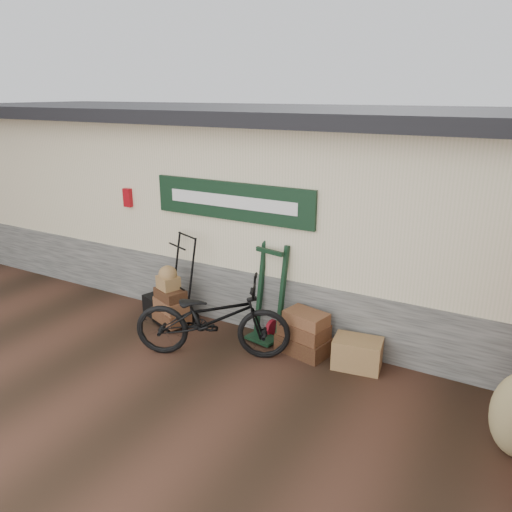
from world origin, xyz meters
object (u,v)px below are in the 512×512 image
(suitcase_stack, at_px, (304,332))
(wicker_hamper, at_px, (357,353))
(green_barrow, at_px, (269,293))
(black_trunk, at_px, (155,305))
(bicycle, at_px, (212,314))
(porter_trolley, at_px, (179,280))

(suitcase_stack, relative_size, wicker_hamper, 1.14)
(green_barrow, relative_size, black_trunk, 4.25)
(suitcase_stack, xyz_separation_m, wicker_hamper, (0.77, -0.02, -0.11))
(green_barrow, bearing_deg, suitcase_stack, -1.72)
(wicker_hamper, distance_m, black_trunk, 3.36)
(bicycle, bearing_deg, green_barrow, -52.29)
(suitcase_stack, relative_size, black_trunk, 2.10)
(suitcase_stack, distance_m, wicker_hamper, 0.78)
(porter_trolley, bearing_deg, suitcase_stack, 23.28)
(porter_trolley, xyz_separation_m, green_barrow, (1.45, 0.22, -0.00))
(wicker_hamper, relative_size, bicycle, 0.29)
(porter_trolley, xyz_separation_m, wicker_hamper, (2.84, 0.06, -0.51))
(suitcase_stack, bearing_deg, black_trunk, -178.71)
(black_trunk, bearing_deg, porter_trolley, -2.28)
(green_barrow, xyz_separation_m, suitcase_stack, (0.62, -0.14, -0.40))
(black_trunk, height_order, bicycle, bicycle)
(wicker_hamper, xyz_separation_m, black_trunk, (-3.36, -0.04, -0.03))
(black_trunk, bearing_deg, green_barrow, 5.70)
(green_barrow, relative_size, suitcase_stack, 2.02)
(porter_trolley, relative_size, green_barrow, 1.00)
(suitcase_stack, distance_m, bicycle, 1.28)
(wicker_hamper, bearing_deg, black_trunk, -179.29)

